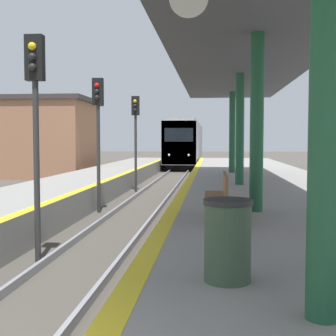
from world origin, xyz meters
TOP-DOWN VIEW (x-y plane):
  - train at (0.00, 43.50)m, footprint 2.74×20.46m
  - signal_near at (-0.97, 6.74)m, footprint 0.36×0.31m
  - signal_mid at (-1.30, 13.19)m, footprint 0.36×0.31m
  - signal_far at (-1.08, 19.64)m, footprint 0.36×0.31m
  - station_canopy at (3.52, 11.42)m, footprint 4.44×25.47m
  - trash_bin at (2.72, 2.92)m, footprint 0.56×0.56m
  - bench at (2.68, 7.07)m, footprint 0.44×1.88m
  - station_building at (-11.18, 28.88)m, footprint 11.28×6.70m

SIDE VIEW (x-z plane):
  - trash_bin at x=2.72m, z-range 0.87..1.81m
  - bench at x=2.68m, z-range 0.90..1.82m
  - train at x=0.00m, z-range 0.04..4.27m
  - station_building at x=-11.18m, z-range 0.01..5.31m
  - signal_near at x=-0.97m, z-range 0.90..5.45m
  - signal_mid at x=-1.30m, z-range 0.90..5.45m
  - signal_far at x=-1.08m, z-range 0.90..5.45m
  - station_canopy at x=3.52m, z-range 2.72..6.89m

